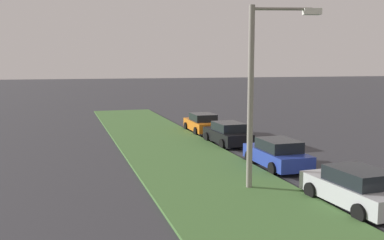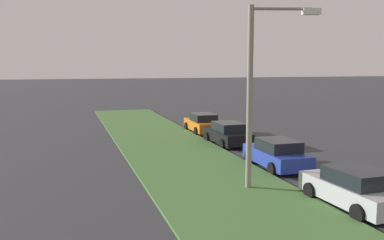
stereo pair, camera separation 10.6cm
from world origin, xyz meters
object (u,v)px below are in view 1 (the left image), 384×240
parked_car_blue (277,154)px  streetlight (259,84)px  parked_car_silver (355,188)px  parked_car_black (228,134)px  parked_car_orange (202,123)px

parked_car_blue → streetlight: 5.50m
parked_car_blue → parked_car_silver: bearing=178.8°
streetlight → parked_car_silver: bearing=-141.5°
parked_car_blue → parked_car_black: size_ratio=0.99×
parked_car_blue → streetlight: size_ratio=0.57×
parked_car_silver → streetlight: 5.36m
parked_car_silver → parked_car_blue: same height
streetlight → parked_car_orange: bearing=-9.4°
parked_car_black → parked_car_silver: bearing=177.7°
parked_car_blue → parked_car_orange: (11.82, 0.09, 0.00)m
parked_car_black → parked_car_orange: (5.21, 0.02, 0.00)m
parked_car_black → streetlight: size_ratio=0.58×
parked_car_blue → parked_car_orange: same height
parked_car_blue → parked_car_orange: 11.82m
parked_car_blue → streetlight: bearing=141.2°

